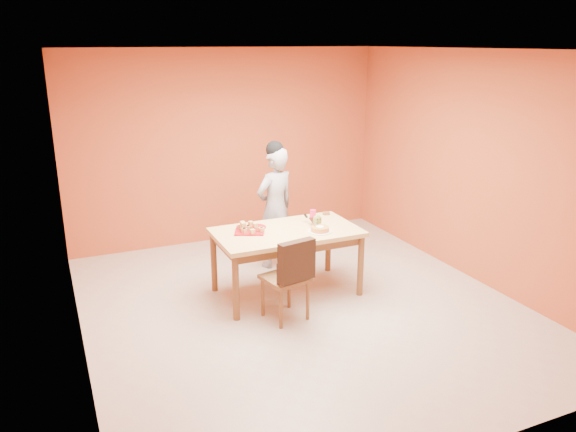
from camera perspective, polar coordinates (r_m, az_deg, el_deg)
name	(u,v)px	position (r m, az deg, el deg)	size (l,w,h in m)	color
floor	(302,307)	(6.21, 1.44, -9.22)	(5.00, 5.00, 0.00)	#BAAE9F
ceiling	(304,49)	(5.55, 1.65, 16.57)	(5.00, 5.00, 0.00)	silver
wall_back	(227,147)	(8.01, -6.19, 7.00)	(4.50, 4.50, 0.00)	#B04A28
wall_left	(68,213)	(5.21, -21.43, 0.25)	(5.00, 5.00, 0.00)	#B04A28
wall_right	(476,168)	(6.97, 18.55, 4.65)	(5.00, 5.00, 0.00)	#B04A28
dining_table	(287,238)	(6.28, -0.15, -2.27)	(1.60, 0.90, 0.76)	tan
dining_chair	(286,277)	(5.77, -0.22, -6.18)	(0.50, 0.56, 0.91)	brown
pastry_pile	(250,226)	(6.21, -3.92, -1.00)	(0.29, 0.29, 0.09)	#E29F60
person	(275,208)	(7.06, -1.31, 0.84)	(0.56, 0.37, 1.54)	gray
pastry_platter	(250,231)	(6.22, -3.91, -1.49)	(0.32, 0.32, 0.02)	maroon
red_dinner_plate	(256,227)	(6.34, -3.25, -1.15)	(0.22, 0.22, 0.01)	maroon
white_cake_plate	(320,231)	(6.21, 3.26, -1.57)	(0.26, 0.26, 0.01)	white
sponge_cake	(320,229)	(6.20, 3.26, -1.32)	(0.20, 0.20, 0.05)	orange
cake_server	(314,222)	(6.34, 2.61, -0.57)	(0.06, 0.29, 0.01)	silver
egg_ornament	(317,221)	(6.38, 2.99, -0.46)	(0.11, 0.09, 0.13)	olive
magenta_glass	(313,214)	(6.65, 2.55, 0.18)	(0.07, 0.07, 0.11)	#CF1F50
checker_tin	(326,213)	(6.83, 3.90, 0.27)	(0.09, 0.09, 0.03)	#3C1F10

